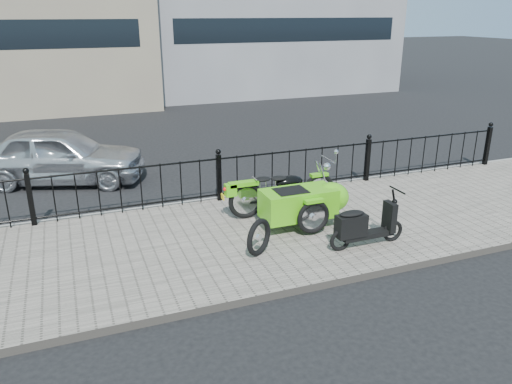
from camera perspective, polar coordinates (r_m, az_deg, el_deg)
name	(u,v)px	position (r m, az deg, el deg)	size (l,w,h in m)	color
ground	(241,229)	(9.14, -1.76, -4.29)	(120.00, 120.00, 0.00)	black
sidewalk	(250,237)	(8.69, -0.65, -5.20)	(30.00, 3.80, 0.12)	#686158
curb	(218,200)	(10.39, -4.42, -0.94)	(30.00, 0.10, 0.12)	gray
iron_fence	(219,178)	(10.09, -4.26, 1.59)	(14.11, 0.11, 1.08)	black
motorcycle_sidecar	(304,199)	(8.95, 5.48, -0.80)	(2.28, 1.48, 0.98)	black
scooter	(363,226)	(8.26, 12.11, -3.86)	(1.37, 0.40, 0.93)	black
spare_tire	(259,237)	(7.84, 0.34, -5.18)	(0.61, 0.61, 0.09)	black
sedan_car	(60,155)	(12.31, -21.53, 3.90)	(1.52, 3.78, 1.29)	silver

